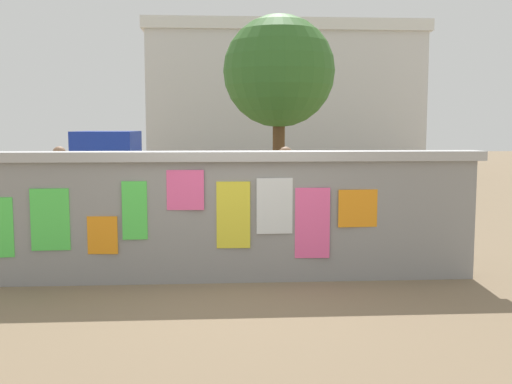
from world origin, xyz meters
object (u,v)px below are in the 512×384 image
Objects in this scene: auto_rickshaw_truck at (156,177)px; bicycle_near at (400,233)px; bicycle_far at (316,201)px; person_bystander at (60,184)px; motorcycle at (169,225)px; tree_roadside at (279,72)px; person_walking at (285,185)px.

auto_rickshaw_truck is 5.70m from bicycle_near.
bicycle_near is (4.02, -4.00, -0.54)m from auto_rickshaw_truck.
person_bystander is at bearing -154.31° from bicycle_far.
auto_rickshaw_truck is at bearing 135.19° from bicycle_near.
motorcycle is 4.53m from bicycle_far.
auto_rickshaw_truck reaches higher than motorcycle.
bicycle_near is (3.47, -0.33, -0.10)m from motorcycle.
bicycle_near is 10.00m from tree_roadside.
person_walking reaches higher than motorcycle.
bicycle_near reaches higher than motorcycle.
person_walking and person_bystander have the same top height.
bicycle_near and bicycle_far have the same top height.
person_bystander is (-1.36, -2.42, 0.09)m from auto_rickshaw_truck.
tree_roadside is at bearing 84.88° from person_walking.
tree_roadside is (0.74, 8.25, 2.57)m from person_walking.
bicycle_near is at bearing -80.66° from bicycle_far.
bicycle_near is at bearing -16.28° from person_bystander.
person_bystander is (-1.92, 1.25, 0.52)m from motorcycle.
bicycle_far is at bearing -87.65° from tree_roadside.
person_bystander is at bearing 174.12° from person_walking.
auto_rickshaw_truck is 2.78m from person_bystander.
bicycle_far is 1.05× the size of person_walking.
tree_roadside is at bearing 60.09° from person_bystander.
tree_roadside reaches higher than bicycle_far.
person_walking is (-0.97, -2.68, 0.62)m from bicycle_far.
auto_rickshaw_truck reaches higher than person_walking.
auto_rickshaw_truck is 0.70× the size of tree_roadside.
bicycle_near is 3.91m from bicycle_far.
auto_rickshaw_truck is at bearing 60.65° from person_bystander.
bicycle_near is 1.05× the size of person_walking.
person_bystander is (-4.75, -2.29, 0.62)m from bicycle_far.
bicycle_far reaches higher than motorcycle.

